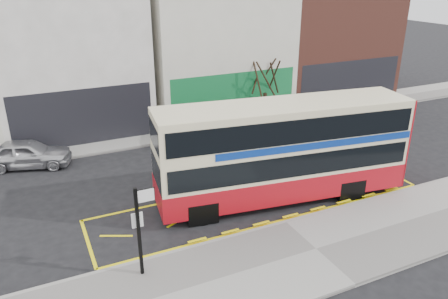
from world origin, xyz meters
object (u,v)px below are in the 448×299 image
bus_stop_post (140,223)px  street_tree_right (266,68)px  double_decker_bus (284,150)px  car_white (313,108)px  car_silver (27,154)px  car_grey (204,130)px

bus_stop_post → street_tree_right: bearing=46.5°
double_decker_bus → car_white: 11.04m
bus_stop_post → street_tree_right: size_ratio=0.60×
car_silver → car_white: 16.95m
bus_stop_post → car_white: bearing=37.2°
double_decker_bus → bus_stop_post: 7.15m
bus_stop_post → car_white: size_ratio=0.61×
car_silver → double_decker_bus: bearing=-112.1°
bus_stop_post → car_silver: bearing=105.5°
double_decker_bus → bus_stop_post: bearing=-151.1°
double_decker_bus → car_white: size_ratio=2.15×
car_white → street_tree_right: bearing=89.9°
car_grey → car_silver: bearing=103.8°
car_silver → car_grey: 9.09m
car_silver → bus_stop_post: bearing=-147.1°
bus_stop_post → street_tree_right: 16.04m
double_decker_bus → street_tree_right: size_ratio=2.12×
car_grey → car_white: car_grey is taller
double_decker_bus → car_white: (7.40, 8.06, -1.47)m
car_silver → car_grey: car_grey is taller
bus_stop_post → car_grey: (6.19, 9.83, -1.21)m
double_decker_bus → street_tree_right: 10.06m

